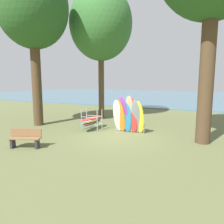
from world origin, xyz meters
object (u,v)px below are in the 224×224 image
at_px(board_storage_rack, 92,121).
at_px(leaning_board_pile, 128,116).
at_px(tree_foreground_left, 33,9).
at_px(park_bench, 25,138).
at_px(tree_mid_behind, 101,24).

bearing_deg(board_storage_rack, leaning_board_pile, 2.15).
bearing_deg(tree_foreground_left, board_storage_rack, 5.63).
bearing_deg(park_bench, tree_foreground_left, 127.63).
relative_size(tree_foreground_left, board_storage_rack, 4.72).
distance_m(leaning_board_pile, park_bench, 5.49).
xyz_separation_m(leaning_board_pile, board_storage_rack, (-2.35, -0.09, -0.44)).
xyz_separation_m(board_storage_rack, park_bench, (-0.87, -4.33, -0.10)).
distance_m(tree_mid_behind, park_bench, 10.73).
bearing_deg(park_bench, board_storage_rack, 78.61).
xyz_separation_m(tree_foreground_left, park_bench, (3.04, -3.94, -6.95)).
distance_m(tree_foreground_left, leaning_board_pile, 8.97).
xyz_separation_m(tree_foreground_left, leaning_board_pile, (6.26, 0.47, -6.41)).
distance_m(tree_mid_behind, board_storage_rack, 7.89).
xyz_separation_m(tree_mid_behind, park_bench, (0.57, -8.33, -6.74)).
relative_size(tree_mid_behind, board_storage_rack, 4.69).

